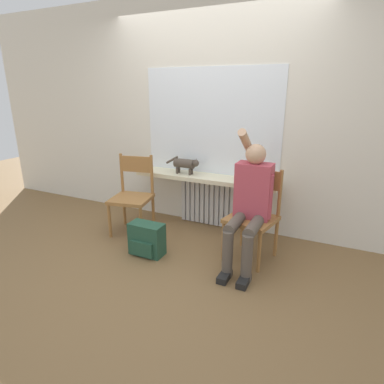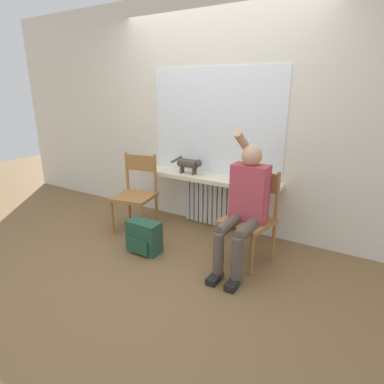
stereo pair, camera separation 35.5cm
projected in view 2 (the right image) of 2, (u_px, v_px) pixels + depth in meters
name	position (u px, v px, depth m)	size (l,w,h in m)	color
ground_plane	(156.00, 264.00, 3.18)	(12.00, 12.00, 0.00)	brown
wall_with_window	(216.00, 116.00, 3.76)	(7.00, 0.06, 2.70)	silver
radiator	(212.00, 202.00, 4.02)	(0.73, 0.08, 0.61)	silver
windowsill	(208.00, 178.00, 3.82)	(1.76, 0.32, 0.05)	beige
window_glass	(215.00, 122.00, 3.75)	(1.69, 0.01, 1.23)	white
chair_left	(136.00, 193.00, 3.86)	(0.52, 0.52, 0.92)	#9E6B38
chair_right	(250.00, 217.00, 3.14)	(0.52, 0.52, 0.92)	#9E6B38
person	(245.00, 202.00, 2.98)	(0.36, 1.00, 1.31)	brown
cat	(189.00, 164.00, 3.88)	(0.44, 0.11, 0.21)	#4C4238
backpack	(144.00, 237.00, 3.37)	(0.36, 0.21, 0.34)	#234C38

